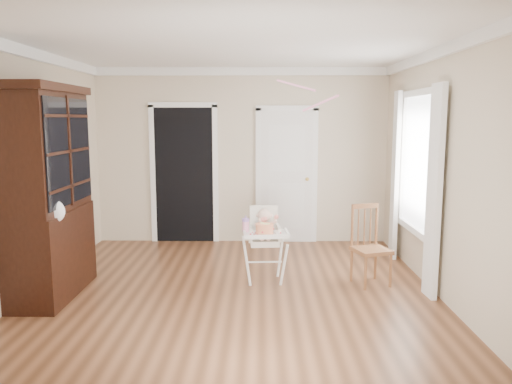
{
  "coord_description": "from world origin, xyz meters",
  "views": [
    {
      "loc": [
        0.31,
        -5.25,
        1.93
      ],
      "look_at": [
        0.25,
        0.42,
        1.1
      ],
      "focal_mm": 35.0,
      "sensor_mm": 36.0,
      "label": 1
    }
  ],
  "objects_px": {
    "sippy_cup": "(246,225)",
    "china_cabinet": "(48,192)",
    "cake": "(265,229)",
    "high_chair": "(264,235)",
    "dining_chair": "(370,247)"
  },
  "relations": [
    {
      "from": "sippy_cup",
      "to": "china_cabinet",
      "type": "height_order",
      "value": "china_cabinet"
    },
    {
      "from": "high_chair",
      "to": "sippy_cup",
      "type": "relative_size",
      "value": 4.57
    },
    {
      "from": "cake",
      "to": "china_cabinet",
      "type": "height_order",
      "value": "china_cabinet"
    },
    {
      "from": "cake",
      "to": "sippy_cup",
      "type": "distance_m",
      "value": 0.24
    },
    {
      "from": "cake",
      "to": "sippy_cup",
      "type": "xyz_separation_m",
      "value": [
        -0.22,
        0.11,
        0.02
      ]
    },
    {
      "from": "sippy_cup",
      "to": "dining_chair",
      "type": "bearing_deg",
      "value": 2.29
    },
    {
      "from": "high_chair",
      "to": "cake",
      "type": "height_order",
      "value": "high_chair"
    },
    {
      "from": "high_chair",
      "to": "china_cabinet",
      "type": "height_order",
      "value": "china_cabinet"
    },
    {
      "from": "sippy_cup",
      "to": "dining_chair",
      "type": "height_order",
      "value": "dining_chair"
    },
    {
      "from": "china_cabinet",
      "to": "dining_chair",
      "type": "height_order",
      "value": "china_cabinet"
    },
    {
      "from": "dining_chair",
      "to": "sippy_cup",
      "type": "bearing_deg",
      "value": 163.81
    },
    {
      "from": "cake",
      "to": "sippy_cup",
      "type": "relative_size",
      "value": 1.31
    },
    {
      "from": "cake",
      "to": "sippy_cup",
      "type": "height_order",
      "value": "sippy_cup"
    },
    {
      "from": "cake",
      "to": "china_cabinet",
      "type": "xyz_separation_m",
      "value": [
        -2.33,
        -0.26,
        0.45
      ]
    },
    {
      "from": "cake",
      "to": "china_cabinet",
      "type": "relative_size",
      "value": 0.11
    }
  ]
}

